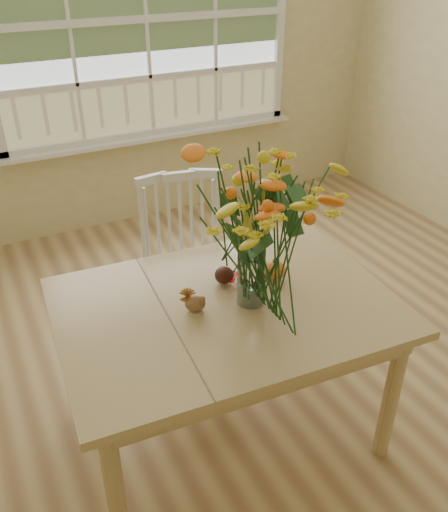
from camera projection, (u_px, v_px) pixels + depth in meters
name	position (u px, v px, depth m)	size (l,w,h in m)	color
floor	(306.00, 375.00, 2.96)	(4.00, 4.50, 0.01)	#9B744B
wall_back	(146.00, 47.00, 3.99)	(4.00, 0.02, 2.70)	#CCC283
window	(146.00, 22.00, 3.87)	(2.42, 0.12, 1.74)	silver
dining_table	(226.00, 321.00, 2.31)	(1.46, 1.09, 0.75)	tan
windsor_chair	(186.00, 257.00, 2.96)	(0.53, 0.51, 0.98)	white
flower_vase	(253.00, 220.00, 2.08)	(0.54, 0.54, 0.64)	white
pumpkin	(274.00, 271.00, 2.40)	(0.11, 0.11, 0.08)	#CE6818
turkey_figurine	(195.00, 304.00, 2.19)	(0.10, 0.09, 0.11)	#CCB78C
dark_gourd	(224.00, 276.00, 2.37)	(0.13, 0.08, 0.08)	#38160F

